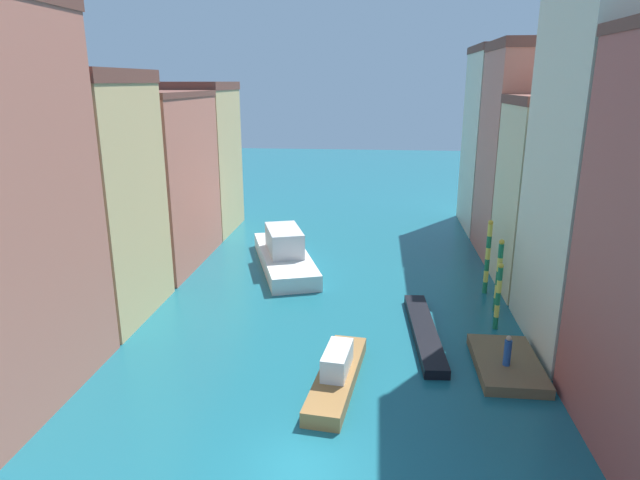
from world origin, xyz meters
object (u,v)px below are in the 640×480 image
(person_on_dock, at_px, (508,351))
(gondola_black, at_px, (424,331))
(waterfront_dock, at_px, (507,364))
(motorboat_0, at_px, (337,373))
(mooring_pole_2, at_px, (488,256))
(mooring_pole_1, at_px, (499,275))
(vaporetto_white, at_px, (284,253))
(mooring_pole_0, at_px, (498,296))

(person_on_dock, relative_size, gondola_black, 0.16)
(waterfront_dock, relative_size, motorboat_0, 0.72)
(waterfront_dock, relative_size, mooring_pole_2, 1.07)
(waterfront_dock, xyz_separation_m, mooring_pole_1, (0.92, 7.48, 2.17))
(waterfront_dock, xyz_separation_m, vaporetto_white, (-13.96, 14.77, 0.80))
(waterfront_dock, bearing_deg, mooring_pole_0, 85.47)
(mooring_pole_0, bearing_deg, person_on_dock, -95.95)
(mooring_pole_2, relative_size, motorboat_0, 0.67)
(mooring_pole_2, bearing_deg, vaporetto_white, 164.25)
(vaporetto_white, bearing_deg, mooring_pole_1, -26.11)
(waterfront_dock, relative_size, gondola_black, 0.56)
(waterfront_dock, distance_m, mooring_pole_0, 5.14)
(waterfront_dock, xyz_separation_m, mooring_pole_2, (0.80, 10.61, 2.39))
(mooring_pole_1, bearing_deg, person_on_dock, -97.76)
(waterfront_dock, height_order, gondola_black, waterfront_dock)
(waterfront_dock, relative_size, vaporetto_white, 0.44)
(mooring_pole_0, bearing_deg, gondola_black, -162.01)
(motorboat_0, bearing_deg, vaporetto_white, 107.63)
(waterfront_dock, distance_m, person_on_dock, 1.20)
(waterfront_dock, xyz_separation_m, mooring_pole_0, (0.38, 4.78, 1.83))
(person_on_dock, bearing_deg, mooring_pole_1, 82.24)
(mooring_pole_0, xyz_separation_m, vaporetto_white, (-14.34, 9.99, -1.04))
(waterfront_dock, relative_size, person_on_dock, 3.50)
(mooring_pole_1, bearing_deg, waterfront_dock, -97.01)
(person_on_dock, bearing_deg, mooring_pole_0, 84.05)
(person_on_dock, height_order, mooring_pole_1, mooring_pole_1)
(mooring_pole_2, bearing_deg, waterfront_dock, -94.33)
(mooring_pole_0, xyz_separation_m, mooring_pole_1, (0.54, 2.69, 0.34))
(gondola_black, bearing_deg, person_on_dock, -47.20)
(mooring_pole_1, relative_size, motorboat_0, 0.62)
(motorboat_0, bearing_deg, gondola_black, 51.65)
(waterfront_dock, height_order, vaporetto_white, vaporetto_white)
(waterfront_dock, distance_m, mooring_pole_1, 7.84)
(waterfront_dock, bearing_deg, mooring_pole_2, 85.67)
(waterfront_dock, bearing_deg, person_on_dock, -106.59)
(vaporetto_white, bearing_deg, gondola_black, -48.52)
(mooring_pole_0, bearing_deg, vaporetto_white, 145.14)
(mooring_pole_0, relative_size, vaporetto_white, 0.33)
(mooring_pole_0, relative_size, mooring_pole_2, 0.79)
(gondola_black, bearing_deg, vaporetto_white, 131.48)
(mooring_pole_0, xyz_separation_m, motorboat_0, (-8.87, -7.20, -1.49))
(person_on_dock, xyz_separation_m, mooring_pole_0, (0.56, 5.40, 0.82))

